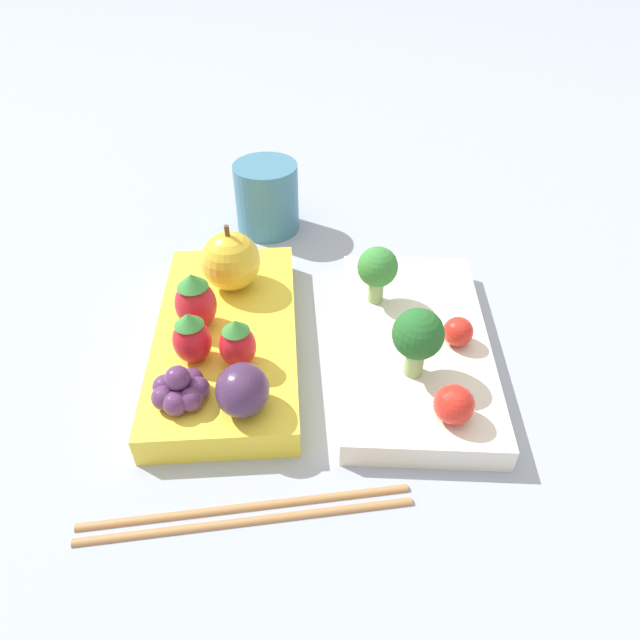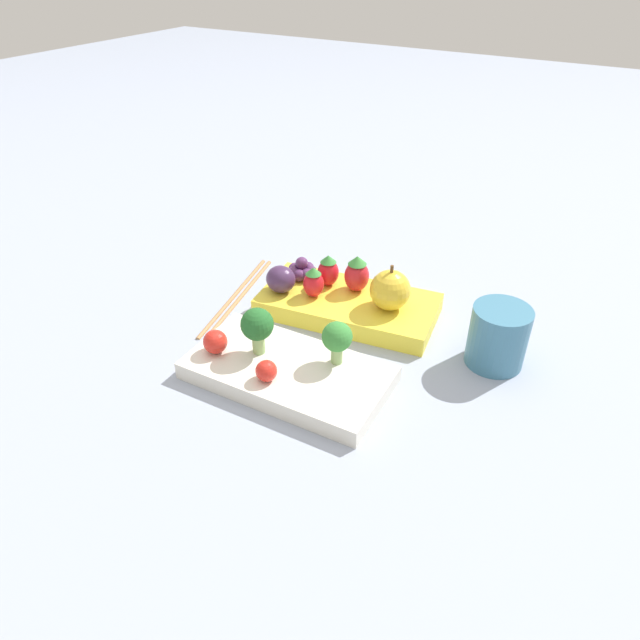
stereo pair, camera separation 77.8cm
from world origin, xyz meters
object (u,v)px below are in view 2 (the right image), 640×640
(cherry_tomato_0, at_px, (215,342))
(chopsticks_pair, at_px, (237,295))
(grape_cluster, at_px, (302,270))
(bento_box_fruit, at_px, (347,305))
(bento_box_savoury, at_px, (288,372))
(broccoli_floret_0, at_px, (337,338))
(broccoli_floret_1, at_px, (257,326))
(cherry_tomato_1, at_px, (269,372))
(drinking_cup, at_px, (498,337))
(strawberry_1, at_px, (313,282))
(strawberry_0, at_px, (359,275))
(plum, at_px, (281,279))
(apple, at_px, (390,290))
(strawberry_2, at_px, (328,271))

(cherry_tomato_0, height_order, chopsticks_pair, cherry_tomato_0)
(grape_cluster, bearing_deg, bento_box_fruit, 170.06)
(bento_box_savoury, height_order, broccoli_floret_0, broccoli_floret_0)
(broccoli_floret_1, bearing_deg, cherry_tomato_1, 137.91)
(bento_box_savoury, relative_size, drinking_cup, 3.13)
(strawberry_1, distance_m, drinking_cup, 0.24)
(cherry_tomato_0, relative_size, chopsticks_pair, 0.13)
(drinking_cup, bearing_deg, strawberry_0, -7.55)
(broccoli_floret_0, height_order, plum, broccoli_floret_0)
(broccoli_floret_0, bearing_deg, cherry_tomato_0, 22.82)
(broccoli_floret_1, bearing_deg, broccoli_floret_0, -161.26)
(apple, xyz_separation_m, grape_cluster, (0.13, -0.01, -0.02))
(cherry_tomato_1, xyz_separation_m, strawberry_0, (-0.00, -0.21, 0.02))
(strawberry_0, distance_m, chopsticks_pair, 0.17)
(broccoli_floret_1, relative_size, grape_cluster, 1.40)
(cherry_tomato_0, xyz_separation_m, chopsticks_pair, (0.07, -0.13, -0.03))
(strawberry_1, height_order, grape_cluster, strawberry_1)
(drinking_cup, bearing_deg, plum, 5.64)
(plum, bearing_deg, broccoli_floret_0, 146.38)
(bento_box_savoury, xyz_separation_m, plum, (0.09, -0.12, 0.03))
(bento_box_savoury, bearing_deg, chopsticks_pair, -35.11)
(bento_box_savoury, xyz_separation_m, grape_cluster, (0.09, -0.17, 0.02))
(strawberry_1, bearing_deg, broccoli_floret_0, 132.08)
(bento_box_savoury, distance_m, bento_box_fruit, 0.15)
(cherry_tomato_1, relative_size, strawberry_2, 0.54)
(strawberry_0, distance_m, strawberry_1, 0.06)
(broccoli_floret_0, xyz_separation_m, cherry_tomato_1, (0.05, 0.06, -0.02))
(strawberry_0, bearing_deg, broccoli_floret_1, 76.98)
(bento_box_fruit, relative_size, strawberry_1, 5.78)
(strawberry_0, xyz_separation_m, chopsticks_pair, (0.15, 0.06, -0.05))
(apple, xyz_separation_m, chopsticks_pair, (0.21, 0.05, -0.05))
(bento_box_fruit, bearing_deg, apple, -175.25)
(chopsticks_pair, bearing_deg, broccoli_floret_0, 158.91)
(broccoli_floret_1, xyz_separation_m, plum, (0.05, -0.12, -0.01))
(broccoli_floret_1, bearing_deg, apple, -120.55)
(cherry_tomato_1, bearing_deg, broccoli_floret_1, -42.09)
(bento_box_fruit, xyz_separation_m, grape_cluster, (0.08, -0.01, 0.02))
(strawberry_2, height_order, chopsticks_pair, strawberry_2)
(strawberry_1, xyz_separation_m, strawberry_2, (-0.00, -0.03, 0.00))
(chopsticks_pair, bearing_deg, strawberry_1, -167.94)
(cherry_tomato_0, bearing_deg, strawberry_2, -101.61)
(broccoli_floret_0, distance_m, broccoli_floret_1, 0.09)
(strawberry_1, bearing_deg, cherry_tomato_0, 76.62)
(strawberry_0, bearing_deg, cherry_tomato_0, 67.31)
(broccoli_floret_1, distance_m, strawberry_0, 0.17)
(bento_box_fruit, xyz_separation_m, plum, (0.08, 0.03, 0.03))
(apple, relative_size, grape_cluster, 1.48)
(broccoli_floret_0, height_order, broccoli_floret_1, broccoli_floret_1)
(drinking_cup, bearing_deg, cherry_tomato_0, 31.94)
(cherry_tomato_1, distance_m, apple, 0.20)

